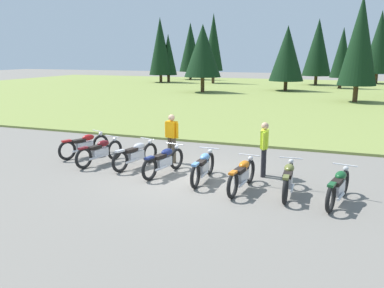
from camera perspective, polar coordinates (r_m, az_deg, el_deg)
name	(u,v)px	position (r m, az deg, el deg)	size (l,w,h in m)	color
ground_plane	(185,177)	(12.25, -0.98, -4.69)	(140.00, 140.00, 0.00)	slate
grass_moorland	(292,94)	(37.98, 13.96, 6.85)	(80.00, 44.00, 0.10)	olive
forest_treeline	(290,46)	(44.85, 13.69, 13.40)	(36.47, 24.74, 8.94)	#47331E
motorcycle_red	(85,145)	(15.07, -15.00, -0.09)	(0.96, 1.98, 0.88)	black
motorcycle_maroon	(100,151)	(13.92, -12.93, -1.02)	(0.75, 2.06, 0.88)	black
motorcycle_silver	(136,154)	(13.29, -7.97, -1.46)	(0.79, 2.05, 0.88)	black
motorcycle_navy	(164,161)	(12.41, -4.01, -2.39)	(0.70, 2.08, 0.88)	black
motorcycle_sky_blue	(203,166)	(11.77, 1.60, -3.21)	(0.62, 2.10, 0.88)	black
motorcycle_orange	(242,175)	(11.05, 7.12, -4.36)	(0.62, 2.10, 0.88)	black
motorcycle_olive	(288,179)	(10.92, 13.50, -4.82)	(0.62, 2.10, 0.88)	black
motorcycle_british_green	(338,187)	(10.65, 20.07, -5.71)	(0.71, 2.07, 0.88)	black
rider_checking_bike	(172,135)	(13.65, -2.91, 1.22)	(0.54, 0.30, 1.67)	#4C4233
rider_near_row_end	(264,146)	(12.27, 10.22, -0.28)	(0.25, 0.55, 1.67)	black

